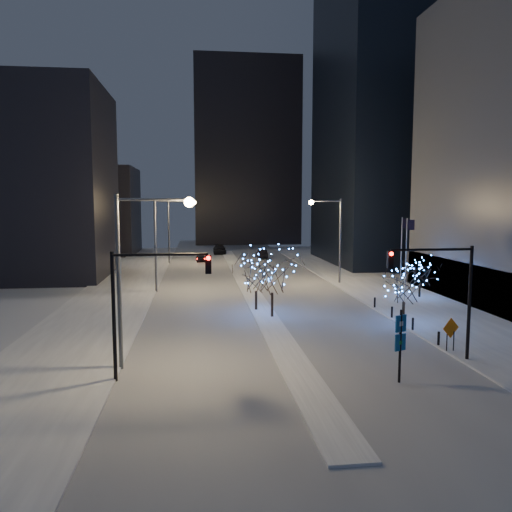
{
  "coord_description": "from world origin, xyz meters",
  "views": [
    {
      "loc": [
        -5.55,
        -26.53,
        9.53
      ],
      "look_at": [
        -0.62,
        15.38,
        5.0
      ],
      "focal_mm": 35.0,
      "sensor_mm": 36.0,
      "label": 1
    }
  ],
  "objects": [
    {
      "name": "holiday_tree_plaza_near",
      "position": [
        10.5,
        10.44,
        3.07
      ],
      "size": [
        4.61,
        4.61,
        4.5
      ],
      "color": "black",
      "rests_on": "east_sidewalk"
    },
    {
      "name": "street_lamp_w_far",
      "position": [
        -8.94,
        52.0,
        6.5
      ],
      "size": [
        4.4,
        0.56,
        10.0
      ],
      "color": "#595E66",
      "rests_on": "ground"
    },
    {
      "name": "ground",
      "position": [
        0.0,
        0.0,
        0.0
      ],
      "size": [
        160.0,
        160.0,
        0.0
      ],
      "primitive_type": "plane",
      "color": "silver",
      "rests_on": "ground"
    },
    {
      "name": "car_near",
      "position": [
        -5.07,
        54.11,
        0.64
      ],
      "size": [
        1.69,
        3.85,
        1.29
      ],
      "primitive_type": "imported",
      "rotation": [
        0.0,
        0.0,
        0.05
      ],
      "color": "black",
      "rests_on": "ground"
    },
    {
      "name": "filler_west_near",
      "position": [
        -28.0,
        40.0,
        12.0
      ],
      "size": [
        22.0,
        18.0,
        24.0
      ],
      "primitive_type": "cube",
      "color": "black",
      "rests_on": "ground"
    },
    {
      "name": "traffic_signal_west",
      "position": [
        -8.44,
        -0.0,
        4.76
      ],
      "size": [
        5.26,
        0.43,
        7.0
      ],
      "color": "black",
      "rests_on": "ground"
    },
    {
      "name": "traffic_signal_east",
      "position": [
        8.94,
        1.0,
        4.76
      ],
      "size": [
        5.26,
        0.43,
        7.0
      ],
      "color": "black",
      "rests_on": "ground"
    },
    {
      "name": "holiday_tree_median_near",
      "position": [
        0.5,
        13.52,
        3.83
      ],
      "size": [
        5.57,
        5.57,
        5.71
      ],
      "color": "black",
      "rests_on": "median"
    },
    {
      "name": "horizon_block",
      "position": [
        6.0,
        92.0,
        21.0
      ],
      "size": [
        24.0,
        14.0,
        42.0
      ],
      "primitive_type": "cube",
      "color": "black",
      "rests_on": "ground"
    },
    {
      "name": "east_sidewalk",
      "position": [
        15.0,
        20.0,
        0.07
      ],
      "size": [
        10.0,
        90.0,
        0.15
      ],
      "primitive_type": "cube",
      "color": "white",
      "rests_on": "ground"
    },
    {
      "name": "wayfinding_sign",
      "position": [
        5.0,
        -1.97,
        2.42
      ],
      "size": [
        0.68,
        0.35,
        3.95
      ],
      "rotation": [
        0.0,
        0.0,
        0.39
      ],
      "color": "black",
      "rests_on": "ground"
    },
    {
      "name": "filler_west_far",
      "position": [
        -26.0,
        70.0,
        8.0
      ],
      "size": [
        18.0,
        16.0,
        16.0
      ],
      "primitive_type": "cube",
      "color": "black",
      "rests_on": "ground"
    },
    {
      "name": "street_lamp_east",
      "position": [
        10.08,
        30.0,
        6.45
      ],
      "size": [
        3.9,
        0.56,
        10.0
      ],
      "color": "#595E66",
      "rests_on": "ground"
    },
    {
      "name": "car_far",
      "position": [
        -1.5,
        66.37,
        0.82
      ],
      "size": [
        2.36,
        5.7,
        1.65
      ],
      "primitive_type": "imported",
      "rotation": [
        0.0,
        0.0,
        -0.01
      ],
      "color": "black",
      "rests_on": "ground"
    },
    {
      "name": "flagpoles",
      "position": [
        13.37,
        17.25,
        4.8
      ],
      "size": [
        1.35,
        2.6,
        8.0
      ],
      "color": "silver",
      "rests_on": "east_sidewalk"
    },
    {
      "name": "bollards",
      "position": [
        10.2,
        10.0,
        0.6
      ],
      "size": [
        0.16,
        12.16,
        0.9
      ],
      "color": "black",
      "rests_on": "east_sidewalk"
    },
    {
      "name": "car_mid",
      "position": [
        5.36,
        57.78,
        0.73
      ],
      "size": [
        1.61,
        4.46,
        1.46
      ],
      "primitive_type": "imported",
      "rotation": [
        0.0,
        0.0,
        3.16
      ],
      "color": "black",
      "rests_on": "ground"
    },
    {
      "name": "holiday_tree_median_far",
      "position": [
        -0.5,
        16.37,
        3.23
      ],
      "size": [
        4.96,
        4.96,
        4.81
      ],
      "color": "black",
      "rests_on": "median"
    },
    {
      "name": "holiday_tree_plaza_far",
      "position": [
        16.43,
        20.36,
        2.65
      ],
      "size": [
        4.39,
        4.39,
        4.04
      ],
      "color": "black",
      "rests_on": "east_sidewalk"
    },
    {
      "name": "median",
      "position": [
        0.0,
        30.0,
        0.07
      ],
      "size": [
        2.0,
        80.0,
        0.15
      ],
      "primitive_type": "cube",
      "color": "white",
      "rests_on": "ground"
    },
    {
      "name": "road",
      "position": [
        0.0,
        35.0,
        0.01
      ],
      "size": [
        20.0,
        130.0,
        0.02
      ],
      "primitive_type": "cube",
      "color": "#ACB1BB",
      "rests_on": "ground"
    },
    {
      "name": "street_lamp_w_near",
      "position": [
        -8.94,
        2.0,
        6.5
      ],
      "size": [
        4.4,
        0.56,
        10.0
      ],
      "color": "#595E66",
      "rests_on": "ground"
    },
    {
      "name": "west_sidewalk",
      "position": [
        -14.0,
        20.0,
        0.07
      ],
      "size": [
        8.0,
        90.0,
        0.15
      ],
      "primitive_type": "cube",
      "color": "white",
      "rests_on": "ground"
    },
    {
      "name": "street_lamp_w_mid",
      "position": [
        -8.94,
        27.0,
        6.5
      ],
      "size": [
        4.4,
        0.56,
        10.0
      ],
      "color": "#595E66",
      "rests_on": "ground"
    },
    {
      "name": "construction_sign",
      "position": [
        10.3,
        2.67,
        1.44
      ],
      "size": [
        1.25,
        0.42,
        2.14
      ],
      "rotation": [
        0.0,
        0.0,
        0.29
      ],
      "color": "black",
      "rests_on": "east_sidewalk"
    }
  ]
}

